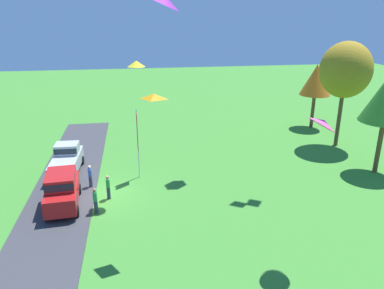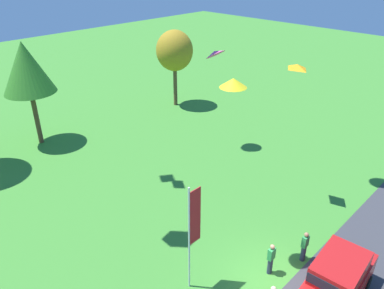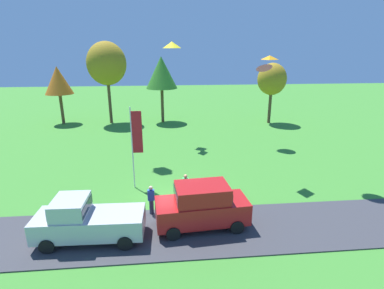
% 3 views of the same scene
% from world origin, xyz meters
% --- Properties ---
extents(ground_plane, '(120.00, 120.00, 0.00)m').
position_xyz_m(ground_plane, '(0.00, 0.00, 0.00)').
color(ground_plane, '#3D842D').
extents(pavement_strip, '(36.00, 4.40, 0.06)m').
position_xyz_m(pavement_strip, '(0.00, -2.83, 0.03)').
color(pavement_strip, '#38383D').
rests_on(pavement_strip, ground).
extents(car_pickup_far_end, '(5.05, 2.15, 2.14)m').
position_xyz_m(car_pickup_far_end, '(-4.52, -3.08, 1.11)').
color(car_pickup_far_end, '#B7B7BC').
rests_on(car_pickup_far_end, ground).
extents(car_suv_near_entrance, '(4.74, 2.34, 2.28)m').
position_xyz_m(car_suv_near_entrance, '(1.02, -2.50, 1.30)').
color(car_suv_near_entrance, red).
rests_on(car_suv_near_entrance, ground).
extents(person_watching_sky, '(0.36, 0.24, 1.71)m').
position_xyz_m(person_watching_sky, '(0.41, 0.34, 0.88)').
color(person_watching_sky, '#2D334C').
rests_on(person_watching_sky, ground).
extents(person_on_lawn, '(0.36, 0.24, 1.71)m').
position_xyz_m(person_on_lawn, '(-1.56, -1.02, 0.88)').
color(person_on_lawn, '#2D334C').
rests_on(person_on_lawn, ground).
extents(person_beside_suv, '(0.36, 0.24, 1.71)m').
position_xyz_m(person_beside_suv, '(2.23, -0.34, 0.88)').
color(person_beside_suv, '#2D334C').
rests_on(person_beside_suv, ground).
extents(tree_right_of_center, '(3.22, 3.22, 6.80)m').
position_xyz_m(tree_right_of_center, '(-13.00, 21.32, 5.15)').
color(tree_right_of_center, brown).
rests_on(tree_right_of_center, ground).
extents(tree_lone_near, '(4.53, 4.53, 9.57)m').
position_xyz_m(tree_lone_near, '(-7.20, 21.02, 7.05)').
color(tree_lone_near, brown).
rests_on(tree_lone_near, ground).
extents(flag_banner, '(0.71, 0.08, 5.36)m').
position_xyz_m(flag_banner, '(-2.55, 2.48, 3.39)').
color(flag_banner, silver).
rests_on(flag_banner, ground).
extents(kite_delta_trailing_tail, '(1.54, 1.48, 0.96)m').
position_xyz_m(kite_delta_trailing_tail, '(8.23, 10.93, 7.18)').
color(kite_delta_trailing_tail, '#EA4C9E').
extents(kite_diamond_over_trees, '(1.10, 1.24, 0.26)m').
position_xyz_m(kite_diamond_over_trees, '(5.99, 3.33, 8.18)').
color(kite_diamond_over_trees, orange).
extents(kite_delta_low_drifter, '(1.50, 1.50, 0.39)m').
position_xyz_m(kite_delta_low_drifter, '(-0.16, 2.63, 8.92)').
color(kite_delta_low_drifter, yellow).
extents(kite_delta_high_left, '(1.56, 1.57, 0.83)m').
position_xyz_m(kite_delta_high_left, '(8.78, 3.66, 12.42)').
color(kite_delta_high_left, purple).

